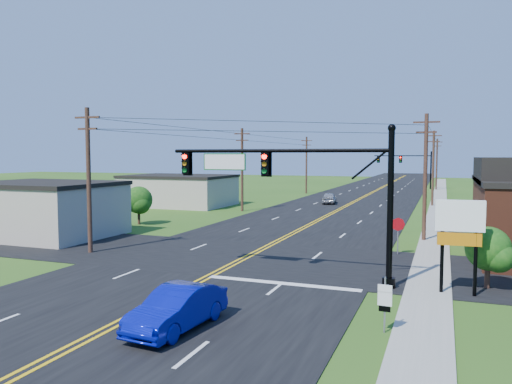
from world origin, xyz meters
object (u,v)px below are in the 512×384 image
at_px(signal_mast_main, 295,183).
at_px(route_sign, 385,300).
at_px(blue_car, 177,309).
at_px(stop_sign, 398,228).
at_px(signal_mast_far, 406,164).

distance_m(signal_mast_main, route_sign, 8.52).
distance_m(signal_mast_main, blue_car, 9.30).
bearing_deg(stop_sign, signal_mast_far, 76.12).
bearing_deg(blue_car, route_sign, 23.50).
relative_size(blue_car, route_sign, 2.29).
bearing_deg(signal_mast_main, signal_mast_far, 89.92).
bearing_deg(route_sign, signal_mast_far, 97.15).
height_order(route_sign, stop_sign, stop_sign).
xyz_separation_m(signal_mast_main, stop_sign, (4.16, 8.14, -3.10)).
bearing_deg(route_sign, blue_car, -158.14).
xyz_separation_m(signal_mast_far, route_sign, (4.82, -77.94, -3.41)).
bearing_deg(blue_car, signal_mast_main, 82.38).
bearing_deg(signal_mast_main, stop_sign, 62.91).
bearing_deg(signal_mast_far, route_sign, -86.46).
distance_m(signal_mast_far, blue_car, 80.29).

